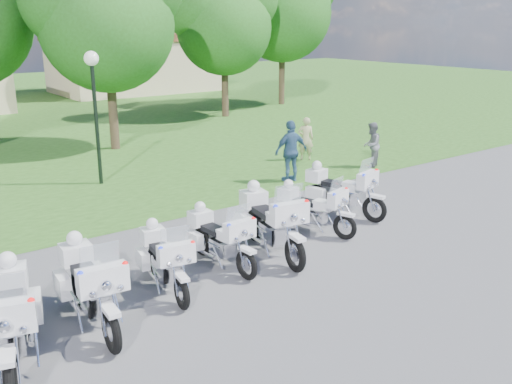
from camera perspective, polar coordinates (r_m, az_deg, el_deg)
ground at (r=12.86m, az=0.77°, el=-5.81°), size 100.00×100.00×0.00m
motorcycle_0 at (r=9.32m, az=-23.38°, el=-11.41°), size 1.32×2.58×1.77m
motorcycle_1 at (r=10.02m, az=-16.28°, el=-8.84°), size 0.96×2.55×1.71m
motorcycle_2 at (r=10.99m, az=-9.15°, el=-6.57°), size 0.94×2.19×1.48m
motorcycle_3 at (r=11.91m, az=-3.71°, el=-4.50°), size 0.77×2.22×1.49m
motorcycle_4 at (r=12.46m, az=1.42°, el=-2.89°), size 1.17×2.63×1.78m
motorcycle_5 at (r=13.84m, az=5.59°, el=-1.54°), size 1.12×2.12×1.46m
motorcycle_6 at (r=15.15m, az=8.45°, el=0.26°), size 1.17×2.39×1.63m
lamp_post at (r=18.13m, az=-15.95°, el=10.27°), size 0.44×0.44×4.09m
tree_2 at (r=23.27m, az=-14.94°, el=17.09°), size 6.02×5.13×8.02m
tree_3 at (r=30.84m, az=-3.34°, el=17.04°), size 5.82×4.97×7.77m
tree_4 at (r=35.62m, az=2.57°, el=18.36°), size 6.79×5.79×9.05m
building_east at (r=43.54m, az=-12.03°, el=12.55°), size 11.44×7.28×4.10m
bystander_a at (r=21.06m, az=4.99°, el=5.31°), size 0.69×0.66×1.59m
bystander_b at (r=20.35m, az=11.47°, el=4.62°), size 0.96×0.90×1.58m
bystander_c at (r=18.12m, az=3.53°, el=4.08°), size 1.20×0.62×1.96m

